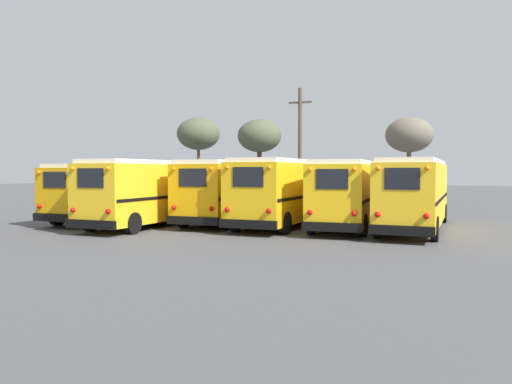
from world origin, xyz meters
TOP-DOWN VIEW (x-y plane):
  - ground_plane at (0.00, 0.00)m, footprint 160.00×160.00m
  - school_bus_0 at (-7.71, 0.37)m, footprint 3.12×10.49m
  - school_bus_1 at (-4.62, -1.15)m, footprint 2.89×10.38m
  - school_bus_2 at (-1.54, 1.16)m, footprint 2.61×9.47m
  - school_bus_3 at (1.54, 0.82)m, footprint 3.01×10.03m
  - school_bus_4 at (4.62, 0.97)m, footprint 2.64×9.83m
  - school_bus_5 at (7.70, 0.99)m, footprint 2.94×10.61m
  - utility_pole at (-1.24, 13.89)m, footprint 1.80×0.30m
  - bare_tree_0 at (-11.21, 16.57)m, footprint 3.79×3.79m
  - bare_tree_1 at (-4.48, 13.70)m, footprint 3.43×3.43m
  - bare_tree_2 at (6.56, 17.76)m, footprint 3.68×3.68m

SIDE VIEW (x-z plane):
  - ground_plane at x=0.00m, z-range 0.00..0.00m
  - school_bus_0 at x=-7.71m, z-range 0.15..3.22m
  - school_bus_4 at x=4.62m, z-range 0.13..3.33m
  - school_bus_2 at x=-1.54m, z-range 0.14..3.36m
  - school_bus_1 at x=-4.62m, z-range 0.13..3.37m
  - school_bus_5 at x=7.70m, z-range 0.14..3.37m
  - school_bus_3 at x=1.54m, z-range 0.14..3.42m
  - utility_pole at x=-1.24m, z-range 0.14..9.19m
  - bare_tree_1 at x=-4.48m, z-range 2.04..8.81m
  - bare_tree_2 at x=6.56m, z-range 2.05..9.00m
  - bare_tree_0 at x=-11.21m, z-range 2.27..9.72m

